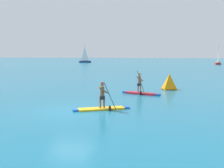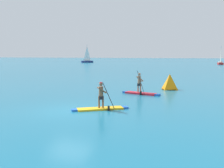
% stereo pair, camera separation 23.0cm
% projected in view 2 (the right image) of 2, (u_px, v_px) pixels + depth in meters
% --- Properties ---
extents(ground, '(440.00, 440.00, 0.00)m').
position_uv_depth(ground, '(69.00, 111.00, 15.04)').
color(ground, '#196B8C').
extents(paddleboarder_mid_center, '(3.10, 2.22, 1.69)m').
position_uv_depth(paddleboarder_mid_center, '(101.00, 104.00, 15.37)').
color(paddleboarder_mid_center, yellow).
rests_on(paddleboarder_mid_center, ground).
extents(paddleboarder_far_right, '(3.27, 1.31, 1.95)m').
position_uv_depth(paddleboarder_far_right, '(141.00, 90.00, 21.29)').
color(paddleboarder_far_right, red).
rests_on(paddleboarder_far_right, ground).
extents(race_marker_buoy, '(1.65, 1.65, 1.45)m').
position_uv_depth(race_marker_buoy, '(170.00, 82.00, 24.12)').
color(race_marker_buoy, orange).
rests_on(race_marker_buoy, ground).
extents(sailboat_left_horizon, '(4.26, 3.97, 7.14)m').
position_uv_depth(sailboat_left_horizon, '(87.00, 60.00, 103.21)').
color(sailboat_left_horizon, navy).
rests_on(sailboat_left_horizon, ground).
extents(sailboat_right_horizon, '(1.51, 5.17, 6.00)m').
position_uv_depth(sailboat_right_horizon, '(220.00, 62.00, 83.89)').
color(sailboat_right_horizon, '#A51E1E').
rests_on(sailboat_right_horizon, ground).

